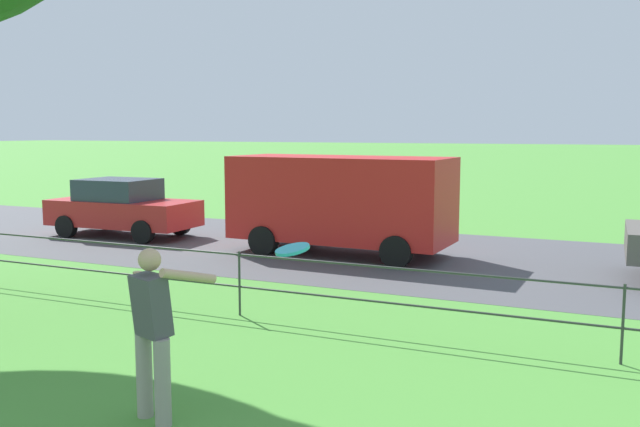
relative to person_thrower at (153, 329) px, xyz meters
name	(u,v)px	position (x,y,z in m)	size (l,w,h in m)	color
street_strip	(372,253)	(-1.23, 9.57, -0.92)	(80.00, 7.39, 0.01)	#4C4C51
park_fence	(239,272)	(-1.23, 3.64, -0.25)	(32.29, 0.04, 1.00)	#333833
person_thrower	(153,329)	(0.00, 0.00, 0.00)	(0.69, 0.72, 1.72)	gray
frisbee	(292,249)	(1.79, -0.56, 1.00)	(0.38, 0.38, 0.09)	#2DB2C6
car_red_far_left	(122,207)	(-8.20, 9.17, -0.15)	(4.04, 1.89, 1.54)	red
panel_van_center	(341,199)	(-1.82, 9.12, 0.34)	(5.07, 2.24, 2.24)	red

